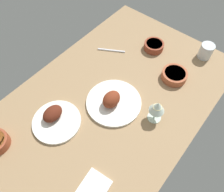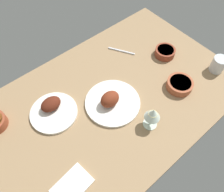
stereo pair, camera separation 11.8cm
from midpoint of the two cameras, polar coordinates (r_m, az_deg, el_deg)
dining_table at (r=121.13cm, az=2.78°, el=-1.26°), size 140.00×90.00×4.00cm
plate_far_side at (r=115.73cm, az=-12.15°, el=-3.66°), size 24.22×24.22×7.59cm
plate_center_main at (r=115.55cm, az=2.84°, el=-1.64°), size 29.04×29.04×9.43cm
bowl_pasta at (r=142.68cm, az=15.80°, el=10.68°), size 12.15×12.15×4.51cm
bowl_potatoes at (r=128.72cm, az=19.50°, el=2.64°), size 14.20×14.20×4.64cm
wine_glass at (r=105.76cm, az=13.59°, el=-4.88°), size 7.60×7.60×14.00cm
water_tumbler at (r=144.09cm, az=27.77°, el=7.02°), size 7.98×7.98×9.13cm
folded_napkin at (r=102.21cm, az=-6.71°, el=-22.13°), size 17.55×13.06×1.20cm
fork_loose at (r=141.47cm, az=4.89°, el=11.28°), size 9.58×15.22×0.80cm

